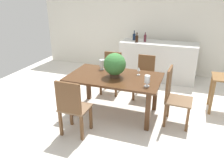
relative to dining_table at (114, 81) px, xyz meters
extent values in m
plane|color=silver|center=(0.00, 0.11, -0.66)|extent=(7.04, 7.04, 0.00)
cube|color=silver|center=(0.00, 2.71, 0.64)|extent=(6.40, 0.10, 2.60)
cube|color=#4C2D19|center=(0.00, 0.00, 0.08)|extent=(1.71, 1.01, 0.04)
cube|color=#4C2D19|center=(-0.73, -0.38, -0.30)|extent=(0.08, 0.08, 0.73)
cube|color=#4C2D19|center=(0.73, -0.38, -0.30)|extent=(0.08, 0.08, 0.73)
cube|color=#4C2D19|center=(-0.73, 0.38, -0.30)|extent=(0.08, 0.08, 0.73)
cube|color=#4C2D19|center=(0.73, 0.38, -0.30)|extent=(0.08, 0.08, 0.73)
cube|color=brown|center=(1.37, -0.19, -0.43)|extent=(0.05, 0.05, 0.45)
cube|color=brown|center=(1.38, 0.18, -0.43)|extent=(0.05, 0.05, 0.45)
cube|color=brown|center=(1.00, -0.18, -0.43)|extent=(0.05, 0.05, 0.45)
cube|color=brown|center=(1.01, 0.19, -0.43)|extent=(0.05, 0.05, 0.45)
cube|color=brown|center=(1.19, 0.00, -0.20)|extent=(0.46, 0.46, 0.03)
cube|color=brown|center=(0.99, 0.01, 0.09)|extent=(0.06, 0.41, 0.56)
cube|color=brown|center=(-0.19, -0.67, -0.43)|extent=(0.04, 0.04, 0.45)
cube|color=brown|center=(-0.58, -0.67, -0.43)|extent=(0.04, 0.04, 0.45)
cube|color=brown|center=(-0.19, -1.01, -0.43)|extent=(0.04, 0.04, 0.45)
cube|color=brown|center=(-0.58, -1.01, -0.43)|extent=(0.04, 0.04, 0.45)
cube|color=brown|center=(-0.38, -0.84, -0.20)|extent=(0.46, 0.41, 0.03)
cube|color=brown|center=(-0.38, -1.02, 0.07)|extent=(0.42, 0.04, 0.50)
cube|color=brown|center=(0.22, 0.64, -0.43)|extent=(0.04, 0.04, 0.45)
cube|color=brown|center=(0.55, 0.64, -0.43)|extent=(0.04, 0.04, 0.45)
cube|color=brown|center=(0.22, 1.04, -0.43)|extent=(0.04, 0.04, 0.45)
cube|color=brown|center=(0.55, 1.04, -0.43)|extent=(0.04, 0.04, 0.45)
cube|color=brown|center=(0.38, 0.84, -0.20)|extent=(0.41, 0.48, 0.03)
cube|color=brown|center=(0.39, 1.06, 0.04)|extent=(0.37, 0.04, 0.45)
cube|color=brown|center=(-0.56, 0.66, -0.43)|extent=(0.05, 0.05, 0.45)
cube|color=brown|center=(-0.20, 0.67, -0.43)|extent=(0.05, 0.05, 0.45)
cube|color=brown|center=(-0.57, 1.00, -0.43)|extent=(0.05, 0.05, 0.45)
cube|color=brown|center=(-0.21, 1.02, -0.43)|extent=(0.05, 0.05, 0.45)
cube|color=brown|center=(-0.38, 0.84, -0.20)|extent=(0.46, 0.44, 0.03)
cube|color=brown|center=(-0.39, 1.03, 0.04)|extent=(0.40, 0.06, 0.46)
cylinder|color=#4C3828|center=(0.02, -0.03, 0.15)|extent=(0.18, 0.18, 0.09)
sphere|color=#387538|center=(0.02, -0.03, 0.35)|extent=(0.40, 0.40, 0.40)
sphere|color=silver|center=(0.15, -0.09, 0.37)|extent=(0.05, 0.05, 0.05)
sphere|color=silver|center=(0.05, 0.11, 0.36)|extent=(0.05, 0.05, 0.05)
sphere|color=silver|center=(0.02, 0.09, 0.39)|extent=(0.05, 0.05, 0.05)
sphere|color=silver|center=(-0.09, 0.03, 0.38)|extent=(0.05, 0.05, 0.05)
sphere|color=silver|center=(-0.05, 0.12, 0.32)|extent=(0.05, 0.05, 0.05)
sphere|color=silver|center=(-0.04, 0.08, 0.35)|extent=(0.05, 0.05, 0.05)
cylinder|color=silver|center=(0.66, -0.27, 0.11)|extent=(0.09, 0.09, 0.01)
cylinder|color=silver|center=(0.66, -0.27, 0.14)|extent=(0.02, 0.02, 0.05)
cylinder|color=silver|center=(0.66, -0.27, 0.23)|extent=(0.09, 0.09, 0.13)
cylinder|color=silver|center=(-0.36, 0.28, 0.11)|extent=(0.09, 0.09, 0.01)
cylinder|color=silver|center=(-0.36, 0.28, 0.14)|extent=(0.03, 0.03, 0.04)
cylinder|color=silver|center=(-0.36, 0.28, 0.23)|extent=(0.10, 0.10, 0.15)
cylinder|color=silver|center=(0.40, 0.22, 0.11)|extent=(0.06, 0.06, 0.00)
cylinder|color=silver|center=(0.40, 0.22, 0.15)|extent=(0.01, 0.01, 0.08)
cone|color=silver|center=(0.40, 0.22, 0.22)|extent=(0.06, 0.06, 0.07)
cube|color=silver|center=(0.48, 2.13, -0.16)|extent=(1.96, 0.68, 0.99)
cylinder|color=#511E28|center=(0.11, 2.10, 0.42)|extent=(0.06, 0.06, 0.18)
cylinder|color=#511E28|center=(0.11, 2.10, 0.54)|extent=(0.03, 0.03, 0.06)
cylinder|color=black|center=(-0.07, 1.96, 0.42)|extent=(0.08, 0.08, 0.17)
cylinder|color=black|center=(-0.07, 1.96, 0.54)|extent=(0.03, 0.03, 0.08)
cylinder|color=#0F1E38|center=(-0.21, 2.20, 0.42)|extent=(0.08, 0.08, 0.17)
cylinder|color=#0F1E38|center=(-0.21, 2.20, 0.54)|extent=(0.03, 0.03, 0.08)
cube|color=brown|center=(1.76, 0.56, -0.31)|extent=(0.05, 0.05, 0.70)
cube|color=brown|center=(1.76, 0.99, -0.31)|extent=(0.05, 0.05, 0.70)
camera|label=1|loc=(1.25, -3.61, 1.56)|focal=35.47mm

